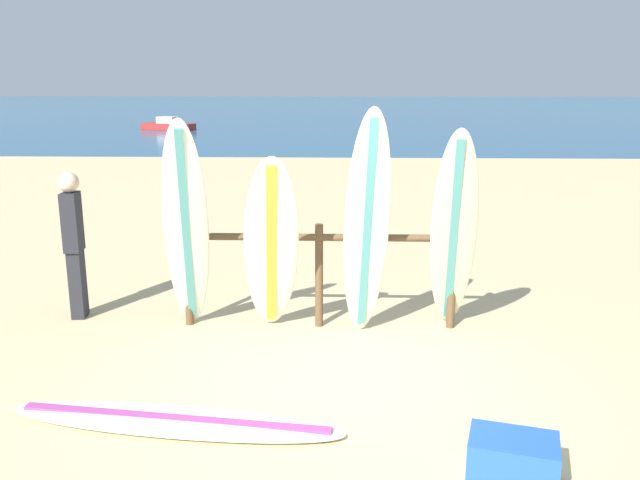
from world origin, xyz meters
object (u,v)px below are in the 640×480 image
(surfboard_rack, at_px, (319,260))
(cooler_box, at_px, (512,462))
(surfboard_leaning_far_left, at_px, (186,230))
(beachgoer_standing, at_px, (74,239))
(surfboard_lying_on_sand, at_px, (174,421))
(surfboard_leaning_center, at_px, (453,235))
(surfboard_leaning_left, at_px, (271,247))
(surfboard_leaning_center_left, at_px, (367,227))
(small_boat_offshore, at_px, (168,125))

(surfboard_rack, height_order, cooler_box, surfboard_rack)
(surfboard_leaning_far_left, distance_m, beachgoer_standing, 1.60)
(surfboard_lying_on_sand, bearing_deg, cooler_box, -16.03)
(surfboard_leaning_center, relative_size, surfboard_lying_on_sand, 0.81)
(surfboard_leaning_left, relative_size, surfboard_leaning_center, 0.88)
(surfboard_leaning_center_left, height_order, small_boat_offshore, surfboard_leaning_center_left)
(surfboard_leaning_left, xyz_separation_m, surfboard_leaning_center, (1.90, 0.07, 0.13))
(surfboard_leaning_far_left, xyz_separation_m, surfboard_leaning_center, (2.80, 0.05, -0.04))
(surfboard_leaning_center, xyz_separation_m, cooler_box, (0.02, -2.65, -0.98))
(surfboard_leaning_center_left, relative_size, small_boat_offshore, 0.82)
(surfboard_lying_on_sand, relative_size, small_boat_offshore, 0.94)
(surfboard_leaning_far_left, height_order, surfboard_leaning_center, surfboard_leaning_far_left)
(surfboard_leaning_center, bearing_deg, beachgoer_standing, 172.69)
(surfboard_leaning_far_left, bearing_deg, small_boat_offshore, 105.00)
(surfboard_leaning_left, distance_m, surfboard_leaning_center, 1.91)
(surfboard_rack, bearing_deg, surfboard_leaning_far_left, -163.99)
(surfboard_leaning_far_left, distance_m, surfboard_leaning_center_left, 1.89)
(surfboard_leaning_center, bearing_deg, cooler_box, -89.47)
(surfboard_leaning_far_left, bearing_deg, surfboard_leaning_center, 0.95)
(surfboard_lying_on_sand, height_order, small_boat_offshore, small_boat_offshore)
(small_boat_offshore, bearing_deg, surfboard_leaning_center_left, -71.64)
(surfboard_leaning_left, height_order, small_boat_offshore, surfboard_leaning_left)
(beachgoer_standing, height_order, cooler_box, beachgoer_standing)
(beachgoer_standing, relative_size, small_boat_offshore, 0.56)
(surfboard_leaning_left, height_order, surfboard_lying_on_sand, surfboard_leaning_left)
(surfboard_leaning_far_left, bearing_deg, beachgoer_standing, 157.90)
(cooler_box, bearing_deg, surfboard_leaning_center_left, 124.98)
(surfboard_rack, xyz_separation_m, surfboard_leaning_center_left, (0.51, -0.40, 0.48))
(surfboard_leaning_center_left, relative_size, surfboard_leaning_center, 1.08)
(surfboard_leaning_center, bearing_deg, surfboard_lying_on_sand, -142.82)
(surfboard_leaning_center_left, xyz_separation_m, cooler_box, (0.93, -2.59, -1.07))
(surfboard_leaning_center_left, height_order, surfboard_leaning_center, surfboard_leaning_center_left)
(surfboard_lying_on_sand, bearing_deg, surfboard_leaning_center, 37.18)
(surfboard_leaning_left, distance_m, surfboard_leaning_center_left, 1.02)
(surfboard_leaning_left, bearing_deg, beachgoer_standing, 165.39)
(surfboard_rack, xyz_separation_m, surfboard_leaning_left, (-0.49, -0.42, 0.25))
(surfboard_rack, relative_size, cooler_box, 5.13)
(cooler_box, bearing_deg, surfboard_lying_on_sand, 179.19)
(surfboard_rack, distance_m, surfboard_leaning_center, 1.51)
(cooler_box, bearing_deg, surfboard_leaning_far_left, 152.59)
(surfboard_leaning_left, distance_m, surfboard_lying_on_sand, 2.19)
(surfboard_rack, xyz_separation_m, surfboard_leaning_center, (1.42, -0.35, 0.39))
(cooler_box, bearing_deg, beachgoer_standing, 158.53)
(surfboard_leaning_center_left, bearing_deg, surfboard_leaning_left, -179.10)
(surfboard_leaning_left, distance_m, small_boat_offshore, 30.87)
(surfboard_rack, xyz_separation_m, surfboard_lying_on_sand, (-1.11, -2.26, -0.74))
(surfboard_leaning_center, relative_size, cooler_box, 3.87)
(surfboard_leaning_far_left, bearing_deg, surfboard_rack, 16.01)
(surfboard_lying_on_sand, bearing_deg, surfboard_leaning_far_left, 98.40)
(small_boat_offshore, xyz_separation_m, cooler_box, (10.74, -32.15, -0.08))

